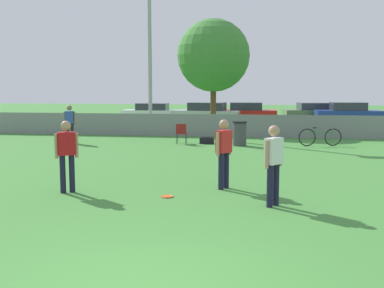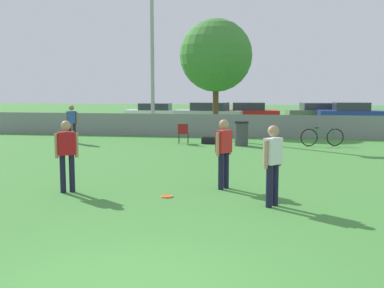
{
  "view_description": "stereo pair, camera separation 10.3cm",
  "coord_description": "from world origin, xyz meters",
  "px_view_note": "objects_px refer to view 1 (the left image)",
  "views": [
    {
      "loc": [
        1.51,
        -5.25,
        2.44
      ],
      "look_at": [
        -0.29,
        6.24,
        1.05
      ],
      "focal_mm": 45.0,
      "sensor_mm": 36.0,
      "label": 1
    },
    {
      "loc": [
        1.62,
        -5.23,
        2.44
      ],
      "look_at": [
        -0.29,
        6.24,
        1.05
      ],
      "focal_mm": 45.0,
      "sensor_mm": 36.0,
      "label": 2
    }
  ],
  "objects_px": {
    "player_defender_red": "(224,149)",
    "trash_bin": "(240,133)",
    "parked_car_white": "(152,113)",
    "player_receiver_white": "(273,160)",
    "player_thrower_red": "(67,151)",
    "spectator_in_blue": "(70,121)",
    "parked_car_red": "(246,113)",
    "tree_near_pole": "(213,56)",
    "parked_car_silver": "(207,113)",
    "light_pole": "(150,24)",
    "frisbee_disc": "(167,196)",
    "bicycle_sideline": "(320,137)",
    "parked_car_blue": "(348,113)",
    "gear_bag_sideline": "(207,141)",
    "parked_car_olive": "(314,112)",
    "folding_chair_sideline": "(181,132)"
  },
  "relations": [
    {
      "from": "player_receiver_white",
      "to": "trash_bin",
      "type": "relative_size",
      "value": 1.63
    },
    {
      "from": "spectator_in_blue",
      "to": "parked_car_red",
      "type": "xyz_separation_m",
      "value": [
        7.03,
        12.72,
        -0.27
      ]
    },
    {
      "from": "spectator_in_blue",
      "to": "bicycle_sideline",
      "type": "relative_size",
      "value": 0.92
    },
    {
      "from": "light_pole",
      "to": "bicycle_sideline",
      "type": "relative_size",
      "value": 5.48
    },
    {
      "from": "parked_car_white",
      "to": "parked_car_olive",
      "type": "bearing_deg",
      "value": 8.78
    },
    {
      "from": "player_receiver_white",
      "to": "frisbee_disc",
      "type": "height_order",
      "value": "player_receiver_white"
    },
    {
      "from": "parked_car_blue",
      "to": "parked_car_red",
      "type": "bearing_deg",
      "value": 176.67
    },
    {
      "from": "spectator_in_blue",
      "to": "gear_bag_sideline",
      "type": "relative_size",
      "value": 2.76
    },
    {
      "from": "player_defender_red",
      "to": "trash_bin",
      "type": "height_order",
      "value": "player_defender_red"
    },
    {
      "from": "player_receiver_white",
      "to": "bicycle_sideline",
      "type": "distance_m",
      "value": 10.72
    },
    {
      "from": "bicycle_sideline",
      "to": "gear_bag_sideline",
      "type": "height_order",
      "value": "bicycle_sideline"
    },
    {
      "from": "player_receiver_white",
      "to": "frisbee_disc",
      "type": "bearing_deg",
      "value": 115.48
    },
    {
      "from": "bicycle_sideline",
      "to": "parked_car_olive",
      "type": "distance_m",
      "value": 14.26
    },
    {
      "from": "player_receiver_white",
      "to": "parked_car_red",
      "type": "relative_size",
      "value": 0.4
    },
    {
      "from": "frisbee_disc",
      "to": "trash_bin",
      "type": "height_order",
      "value": "trash_bin"
    },
    {
      "from": "frisbee_disc",
      "to": "player_thrower_red",
      "type": "bearing_deg",
      "value": 177.73
    },
    {
      "from": "parked_car_silver",
      "to": "player_receiver_white",
      "type": "bearing_deg",
      "value": -72.45
    },
    {
      "from": "gear_bag_sideline",
      "to": "parked_car_blue",
      "type": "distance_m",
      "value": 14.34
    },
    {
      "from": "parked_car_silver",
      "to": "parked_car_olive",
      "type": "bearing_deg",
      "value": 28.19
    },
    {
      "from": "tree_near_pole",
      "to": "parked_car_olive",
      "type": "bearing_deg",
      "value": 50.7
    },
    {
      "from": "bicycle_sideline",
      "to": "gear_bag_sideline",
      "type": "relative_size",
      "value": 3.0
    },
    {
      "from": "tree_near_pole",
      "to": "parked_car_red",
      "type": "xyz_separation_m",
      "value": [
        1.57,
        5.59,
        -3.46
      ]
    },
    {
      "from": "parked_car_white",
      "to": "frisbee_disc",
      "type": "bearing_deg",
      "value": -77.31
    },
    {
      "from": "parked_car_white",
      "to": "parked_car_blue",
      "type": "relative_size",
      "value": 0.98
    },
    {
      "from": "player_receiver_white",
      "to": "player_defender_red",
      "type": "bearing_deg",
      "value": 73.74
    },
    {
      "from": "trash_bin",
      "to": "parked_car_olive",
      "type": "distance_m",
      "value": 15.26
    },
    {
      "from": "parked_car_red",
      "to": "parked_car_silver",
      "type": "bearing_deg",
      "value": -167.55
    },
    {
      "from": "parked_car_white",
      "to": "player_receiver_white",
      "type": "bearing_deg",
      "value": -72.25
    },
    {
      "from": "parked_car_white",
      "to": "folding_chair_sideline",
      "type": "bearing_deg",
      "value": -72.66
    },
    {
      "from": "trash_bin",
      "to": "parked_car_red",
      "type": "relative_size",
      "value": 0.25
    },
    {
      "from": "light_pole",
      "to": "player_thrower_red",
      "type": "relative_size",
      "value": 5.85
    },
    {
      "from": "player_defender_red",
      "to": "player_thrower_red",
      "type": "distance_m",
      "value": 3.66
    },
    {
      "from": "player_receiver_white",
      "to": "tree_near_pole",
      "type": "bearing_deg",
      "value": 47.44
    },
    {
      "from": "player_thrower_red",
      "to": "bicycle_sideline",
      "type": "relative_size",
      "value": 0.94
    },
    {
      "from": "player_thrower_red",
      "to": "parked_car_red",
      "type": "distance_m",
      "value": 22.32
    },
    {
      "from": "parked_car_blue",
      "to": "spectator_in_blue",
      "type": "bearing_deg",
      "value": -140.2
    },
    {
      "from": "folding_chair_sideline",
      "to": "parked_car_olive",
      "type": "relative_size",
      "value": 0.19
    },
    {
      "from": "folding_chair_sideline",
      "to": "trash_bin",
      "type": "distance_m",
      "value": 2.52
    },
    {
      "from": "light_pole",
      "to": "trash_bin",
      "type": "bearing_deg",
      "value": -45.2
    },
    {
      "from": "parked_car_white",
      "to": "player_thrower_red",
      "type": "bearing_deg",
      "value": -83.14
    },
    {
      "from": "frisbee_disc",
      "to": "parked_car_red",
      "type": "bearing_deg",
      "value": 88.13
    },
    {
      "from": "light_pole",
      "to": "gear_bag_sideline",
      "type": "distance_m",
      "value": 8.05
    },
    {
      "from": "light_pole",
      "to": "frisbee_disc",
      "type": "xyz_separation_m",
      "value": [
        3.99,
        -14.7,
        -5.65
      ]
    },
    {
      "from": "light_pole",
      "to": "player_receiver_white",
      "type": "height_order",
      "value": "light_pole"
    },
    {
      "from": "spectator_in_blue",
      "to": "trash_bin",
      "type": "bearing_deg",
      "value": 171.21
    },
    {
      "from": "light_pole",
      "to": "parked_car_olive",
      "type": "distance_m",
      "value": 14.31
    },
    {
      "from": "trash_bin",
      "to": "parked_car_silver",
      "type": "height_order",
      "value": "parked_car_silver"
    },
    {
      "from": "light_pole",
      "to": "player_thrower_red",
      "type": "distance_m",
      "value": 15.43
    },
    {
      "from": "player_receiver_white",
      "to": "gear_bag_sideline",
      "type": "height_order",
      "value": "player_receiver_white"
    },
    {
      "from": "spectator_in_blue",
      "to": "folding_chair_sideline",
      "type": "bearing_deg",
      "value": 175.18
    }
  ]
}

